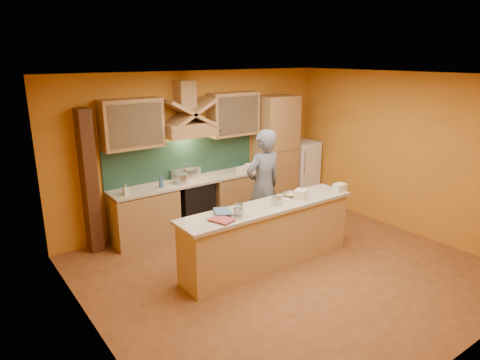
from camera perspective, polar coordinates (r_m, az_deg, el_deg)
floor at (r=6.53m, az=6.10°, el=-11.75°), size 5.50×5.00×0.01m
ceiling at (r=5.77m, az=6.95°, el=13.61°), size 5.50×5.00×0.01m
wall_back at (r=7.96m, az=-5.75°, el=4.20°), size 5.50×0.02×2.80m
wall_front at (r=4.60m, az=28.15°, el=-6.94°), size 5.50×0.02×2.80m
wall_left at (r=4.69m, az=-19.30°, el=-5.42°), size 0.02×5.00×2.80m
wall_right at (r=8.07m, az=21.10°, el=3.35°), size 0.02×5.00×2.80m
base_cabinet_left at (r=7.44m, az=-12.69°, el=-4.81°), size 1.10×0.60×0.86m
base_cabinet_right at (r=8.31m, az=-0.64°, el=-2.12°), size 1.10×0.60×0.86m
counter_top at (r=7.68m, az=-6.43°, el=-0.11°), size 3.00×0.62×0.04m
stove at (r=7.82m, az=-6.33°, el=-3.27°), size 0.60×0.58×0.90m
backsplash at (r=7.84m, az=-7.55°, el=2.83°), size 3.00×0.03×0.70m
range_hood at (r=7.52m, az=-6.84°, el=6.72°), size 0.92×0.50×0.24m
hood_chimney at (r=7.53m, az=-7.38°, el=11.17°), size 0.30×0.30×0.50m
upper_cabinet_left at (r=7.13m, az=-14.25°, el=7.27°), size 1.00×0.35×0.80m
upper_cabinet_right at (r=8.08m, az=-0.91°, el=8.79°), size 1.00×0.35×0.80m
pantry_column at (r=8.72m, az=4.71°, el=3.61°), size 0.80×0.60×2.30m
fridge at (r=9.33m, az=8.14°, el=1.19°), size 0.58×0.60×1.30m
trim_column_left at (r=7.10m, az=-19.45°, el=-0.25°), size 0.20×0.30×2.30m
island_body at (r=6.48m, az=3.76°, el=-7.59°), size 2.80×0.55×0.88m
island_top at (r=6.30m, az=3.84°, el=-3.59°), size 2.90×0.62×0.05m
person at (r=7.12m, az=3.11°, el=-0.86°), size 0.71×0.48×1.92m
pot_large at (r=7.52m, az=-7.82°, el=0.11°), size 0.28×0.28×0.16m
pot_small at (r=7.78m, az=-6.40°, el=0.67°), size 0.27×0.27×0.15m
soap_bottle_a at (r=7.02m, az=-15.00°, el=-1.22°), size 0.09×0.09×0.18m
soap_bottle_b at (r=7.30m, az=-10.48°, el=-0.13°), size 0.11×0.11×0.22m
bowl_back at (r=8.46m, az=1.26°, el=1.90°), size 0.24×0.24×0.06m
dish_rack at (r=8.17m, az=0.62°, el=1.47°), size 0.29×0.25×0.09m
book_lower at (r=5.61m, az=-3.17°, el=-5.70°), size 0.32×0.37×0.03m
book_upper at (r=5.93m, az=-3.42°, el=-4.28°), size 0.33×0.37×0.02m
jar_large at (r=5.91m, az=-0.18°, el=-3.90°), size 0.14×0.14×0.15m
jar_small at (r=5.82m, az=-0.29°, el=-4.35°), size 0.17×0.17×0.12m
kitchen_scale at (r=6.30m, az=4.92°, el=-2.85°), size 0.14×0.14×0.11m
mixing_bowl at (r=6.67m, az=6.78°, el=-2.01°), size 0.29×0.29×0.06m
cloth at (r=6.60m, az=6.64°, el=-2.43°), size 0.27×0.23×0.02m
grocery_bag_a at (r=6.62m, az=8.09°, el=-1.88°), size 0.26×0.25×0.14m
grocery_bag_b at (r=7.11m, az=13.17°, el=-0.95°), size 0.19×0.15×0.12m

